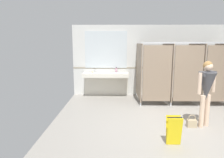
# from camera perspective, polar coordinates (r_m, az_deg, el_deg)

# --- Properties ---
(ground_plane) EXTENTS (6.29, 6.91, 0.10)m
(ground_plane) POSITION_cam_1_polar(r_m,az_deg,el_deg) (5.22, 18.53, -13.38)
(ground_plane) COLOR gray
(wall_back) EXTENTS (6.29, 0.12, 2.64)m
(wall_back) POSITION_cam_1_polar(r_m,az_deg,el_deg) (7.95, 12.16, 5.04)
(wall_back) COLOR silver
(wall_back) RESTS_ON ground_plane
(wall_back_tile_band) EXTENTS (6.29, 0.01, 0.06)m
(wall_back_tile_band) POSITION_cam_1_polar(r_m,az_deg,el_deg) (7.92, 12.18, 3.06)
(wall_back_tile_band) COLOR #9E937F
(wall_back_tile_band) RESTS_ON wall_back
(vanity_counter) EXTENTS (1.66, 0.58, 1.01)m
(vanity_counter) POSITION_cam_1_polar(r_m,az_deg,el_deg) (7.62, -1.73, 0.06)
(vanity_counter) COLOR silver
(vanity_counter) RESTS_ON ground_plane
(mirror_panel) EXTENTS (1.56, 0.02, 1.37)m
(mirror_panel) POSITION_cam_1_polar(r_m,az_deg,el_deg) (7.72, -1.70, 8.18)
(mirror_panel) COLOR silver
(mirror_panel) RESTS_ON wall_back
(bathroom_stalls) EXTENTS (2.95, 1.48, 2.00)m
(bathroom_stalls) POSITION_cam_1_polar(r_m,az_deg,el_deg) (7.17, 19.26, 2.00)
(bathroom_stalls) COLOR #84705B
(bathroom_stalls) RESTS_ON ground_plane
(person_standing) EXTENTS (0.54, 0.54, 1.57)m
(person_standing) POSITION_cam_1_polar(r_m,az_deg,el_deg) (5.24, 24.90, -1.85)
(person_standing) COLOR beige
(person_standing) RESTS_ON ground_plane
(handbag) EXTENTS (0.22, 0.12, 0.31)m
(handbag) POSITION_cam_1_polar(r_m,az_deg,el_deg) (5.33, 21.35, -11.34)
(handbag) COLOR tan
(handbag) RESTS_ON ground_plane
(soap_dispenser) EXTENTS (0.07, 0.07, 0.19)m
(soap_dispenser) POSITION_cam_1_polar(r_m,az_deg,el_deg) (7.65, 1.21, 2.53)
(soap_dispenser) COLOR #D899B2
(soap_dispenser) RESTS_ON vanity_counter
(paper_cup) EXTENTS (0.07, 0.07, 0.08)m
(paper_cup) POSITION_cam_1_polar(r_m,az_deg,el_deg) (7.41, -5.46, 1.93)
(paper_cup) COLOR beige
(paper_cup) RESTS_ON vanity_counter
(wet_floor_sign) EXTENTS (0.28, 0.19, 0.57)m
(wet_floor_sign) POSITION_cam_1_polar(r_m,az_deg,el_deg) (4.28, 16.90, -13.55)
(wet_floor_sign) COLOR yellow
(wet_floor_sign) RESTS_ON ground_plane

